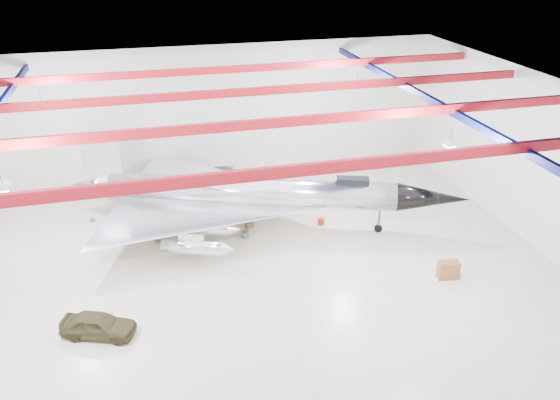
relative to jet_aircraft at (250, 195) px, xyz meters
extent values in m
plane|color=beige|center=(-2.32, -5.41, -2.48)|extent=(40.00, 40.00, 0.00)
plane|color=silver|center=(-2.32, 9.59, 3.02)|extent=(40.00, 0.00, 40.00)
plane|color=silver|center=(17.68, -5.41, 3.02)|extent=(0.00, 30.00, 30.00)
plane|color=#0A0F38|center=(-2.32, -5.41, 8.52)|extent=(40.00, 40.00, 0.00)
cube|color=maroon|center=(-2.32, -14.41, 7.92)|extent=(39.50, 0.25, 0.50)
cube|color=maroon|center=(-2.32, -8.41, 7.92)|extent=(39.50, 0.25, 0.50)
cube|color=maroon|center=(-2.32, -2.41, 7.92)|extent=(39.50, 0.25, 0.50)
cube|color=maroon|center=(-2.32, 3.59, 7.92)|extent=(39.50, 0.25, 0.50)
cube|color=#0B1246|center=(9.68, -5.41, 7.62)|extent=(0.25, 29.50, 0.40)
cube|color=silver|center=(-12.32, -11.41, 7.22)|extent=(0.55, 0.55, 0.25)
cube|color=silver|center=(7.68, -11.41, 7.22)|extent=(0.55, 0.55, 0.25)
cube|color=silver|center=(-12.32, 0.59, 7.22)|extent=(0.55, 0.55, 0.25)
cube|color=silver|center=(7.68, 0.59, 7.22)|extent=(0.55, 0.55, 0.25)
cylinder|color=silver|center=(0.05, -0.02, 0.29)|extent=(19.27, 8.48, 1.97)
cone|color=black|center=(11.68, -4.15, 0.29)|extent=(5.31, 3.51, 1.97)
cone|color=silver|center=(-10.65, 3.79, 0.29)|extent=(3.45, 2.85, 1.97)
cube|color=silver|center=(-9.72, 3.46, 2.85)|extent=(2.64, 1.04, 4.44)
cube|color=black|center=(6.56, -2.33, 1.32)|extent=(2.31, 1.47, 0.49)
cylinder|color=silver|center=(-4.56, -4.14, -1.10)|extent=(3.83, 2.09, 0.89)
cylinder|color=silver|center=(-3.73, -1.82, -1.10)|extent=(3.83, 2.09, 0.89)
cylinder|color=silver|center=(-1.75, 3.77, -1.10)|extent=(3.83, 2.09, 0.89)
cylinder|color=silver|center=(-0.92, 6.09, -1.10)|extent=(3.83, 2.09, 0.89)
cylinder|color=#59595B|center=(8.42, -3.00, -1.59)|extent=(0.18, 0.18, 1.78)
cylinder|color=black|center=(8.42, -3.00, -2.20)|extent=(0.59, 0.39, 0.55)
cylinder|color=#59595B|center=(-4.50, -1.02, -1.59)|extent=(0.18, 0.18, 1.78)
cylinder|color=black|center=(-4.50, -1.02, -2.20)|extent=(0.59, 0.39, 0.55)
cylinder|color=#59595B|center=(-2.84, 3.63, -1.59)|extent=(0.18, 0.18, 1.78)
cylinder|color=black|center=(-2.84, 3.63, -2.20)|extent=(0.59, 0.39, 0.55)
imported|color=#34311A|center=(-10.00, -9.45, -1.82)|extent=(4.15, 2.81, 1.31)
cube|color=brown|center=(10.20, -9.28, -1.91)|extent=(1.33, 0.82, 1.14)
cube|color=olive|center=(-6.54, -0.45, -2.32)|extent=(0.48, 0.40, 0.32)
cube|color=#A11E10|center=(-7.03, 4.56, -2.31)|extent=(0.56, 0.50, 0.33)
cylinder|color=#59595B|center=(-0.71, -1.42, -2.24)|extent=(0.67, 0.67, 0.47)
cube|color=olive|center=(-0.16, -0.09, -2.29)|extent=(0.64, 0.56, 0.38)
cube|color=#59595B|center=(-11.00, 3.56, -2.36)|extent=(0.38, 0.33, 0.23)
cylinder|color=#A11E10|center=(4.92, -0.94, -2.26)|extent=(0.61, 0.61, 0.43)
cylinder|color=#59595B|center=(0.66, 2.11, -2.32)|extent=(0.45, 0.45, 0.31)
camera|label=1|loc=(-6.50, -33.41, 16.40)|focal=35.00mm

